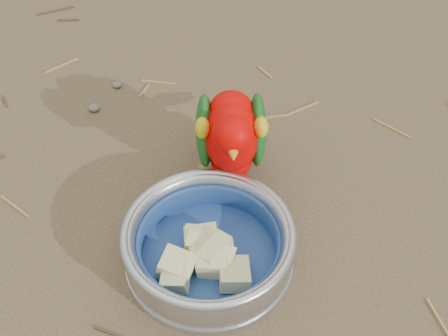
# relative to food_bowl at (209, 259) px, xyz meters

# --- Properties ---
(ground) EXTENTS (60.00, 60.00, 0.00)m
(ground) POSITION_rel_food_bowl_xyz_m (-0.03, 0.04, -0.01)
(ground) COLOR brown
(food_bowl) EXTENTS (0.21, 0.21, 0.02)m
(food_bowl) POSITION_rel_food_bowl_xyz_m (0.00, 0.00, 0.00)
(food_bowl) COLOR #B2B2BA
(food_bowl) RESTS_ON ground
(bowl_wall) EXTENTS (0.21, 0.21, 0.04)m
(bowl_wall) POSITION_rel_food_bowl_xyz_m (0.00, 0.00, 0.03)
(bowl_wall) COLOR #B2B2BA
(bowl_wall) RESTS_ON food_bowl
(fruit_wedges) EXTENTS (0.12, 0.12, 0.03)m
(fruit_wedges) POSITION_rel_food_bowl_xyz_m (0.00, 0.00, 0.02)
(fruit_wedges) COLOR beige
(fruit_wedges) RESTS_ON food_bowl
(lory_parrot) EXTENTS (0.14, 0.21, 0.16)m
(lory_parrot) POSITION_rel_food_bowl_xyz_m (-0.00, 0.14, 0.07)
(lory_parrot) COLOR #D50200
(lory_parrot) RESTS_ON ground
(ground_debris) EXTENTS (0.90, 0.80, 0.01)m
(ground_debris) POSITION_rel_food_bowl_xyz_m (-0.00, 0.05, -0.01)
(ground_debris) COLOR #A37C43
(ground_debris) RESTS_ON ground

